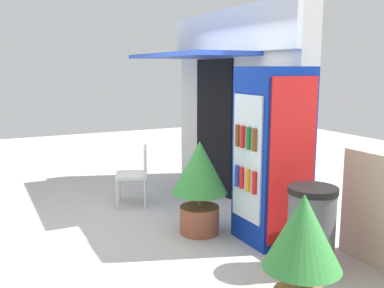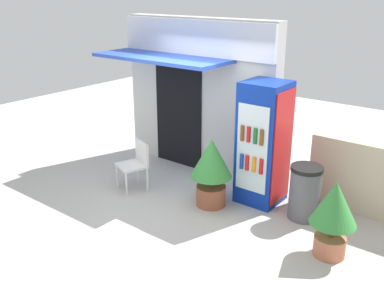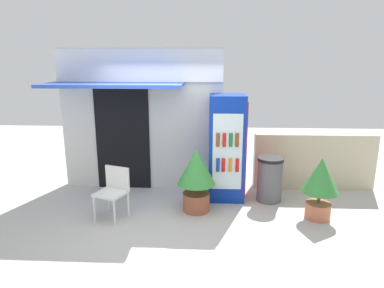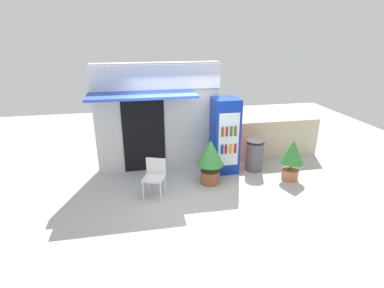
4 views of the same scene
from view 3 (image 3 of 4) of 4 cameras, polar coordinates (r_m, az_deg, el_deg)
name	(u,v)px [view 3 (image 3 of 4)]	position (r m, az deg, el deg)	size (l,w,h in m)	color
ground	(161,220)	(5.68, -5.30, -12.74)	(16.00, 16.00, 0.00)	beige
storefront_building	(141,116)	(6.81, -8.69, 4.76)	(3.22, 1.24, 2.79)	silver
drink_cooler	(227,148)	(6.28, 5.91, -0.61)	(0.67, 0.72, 1.96)	#0C2D9E
plastic_chair	(114,188)	(5.75, -13.11, -7.33)	(0.58, 0.57, 0.84)	silver
potted_plant_near_shop	(196,174)	(5.76, 0.73, -5.13)	(0.65, 0.65, 1.11)	#995138
potted_plant_curbside	(320,182)	(5.87, 20.89, -5.99)	(0.59, 0.59, 1.04)	#BC6B4C
trash_bin	(270,179)	(6.42, 12.97, -5.80)	(0.47, 0.47, 0.83)	#595960
stone_boundary_wall	(314,161)	(7.26, 19.87, -2.78)	(2.40, 0.22, 1.12)	beige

